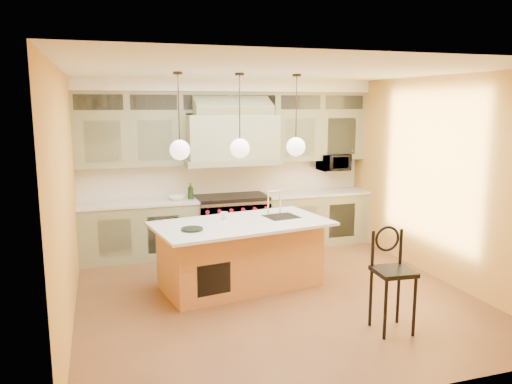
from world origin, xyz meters
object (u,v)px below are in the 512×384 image
object	(u,v)px
range	(232,223)
counter_stool	(392,273)
microwave	(334,162)
kitchen_island	(241,253)

from	to	relation	value
range	counter_stool	xyz separation A→B (m)	(0.90, -3.51, 0.18)
range	microwave	size ratio (longest dim) A/B	2.21
counter_stool	microwave	bearing A→B (deg)	77.80
kitchen_island	microwave	bearing A→B (deg)	28.94
kitchen_island	microwave	size ratio (longest dim) A/B	4.65
counter_stool	microwave	world-z (taller)	microwave
range	microwave	distance (m)	2.18
range	counter_stool	world-z (taller)	counter_stool
range	microwave	world-z (taller)	microwave
kitchen_island	counter_stool	distance (m)	2.20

